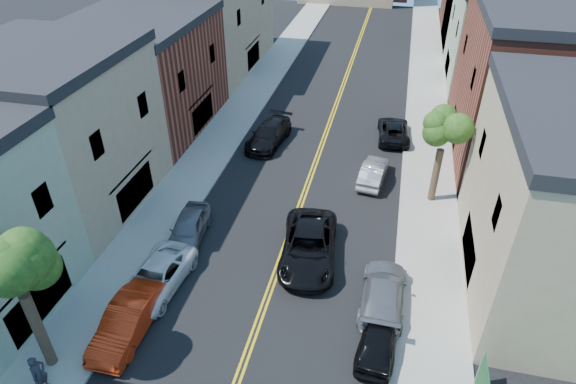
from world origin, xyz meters
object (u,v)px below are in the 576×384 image
Objects in this scene: red_sedan at (127,321)px; black_suv_lane at (309,246)px; black_car_left at (269,134)px; black_car_right at (379,337)px; pedestrian_left at (39,374)px; white_pickup at (156,278)px; dark_car_right_far at (394,130)px; silver_car_right at (373,172)px; grey_car_left at (189,228)px; grey_car_right at (383,293)px.

black_suv_lane is at bearing 44.07° from red_sedan.
black_car_left is 19.49m from black_car_right.
white_pickup is at bearing -12.71° from pedestrian_left.
dark_car_right_far is 15.42m from black_suv_lane.
dark_car_right_far is (0.99, 6.45, -0.01)m from silver_car_right.
red_sedan reaches higher than grey_car_left.
black_car_left is 22.44m from pedestrian_left.
black_car_left is 0.88× the size of black_suv_lane.
red_sedan is 1.14× the size of silver_car_right.
silver_car_right is 0.68× the size of black_suv_lane.
black_car_left is 1.31× the size of black_car_right.
white_pickup is at bearing 55.33° from dark_car_right_far.
white_pickup is 2.74× the size of pedestrian_left.
grey_car_left is 1.05× the size of silver_car_right.
grey_car_right reaches higher than white_pickup.
white_pickup is 0.95× the size of black_car_left.
dark_car_right_far is at bearing 25.33° from black_car_left.
grey_car_right is at bearing -85.12° from black_car_right.
black_car_right is (11.00, -1.19, -0.01)m from white_pickup.
silver_car_right is (8.08, -3.49, -0.10)m from black_car_left.
pedestrian_left reaches higher than dark_car_right_far.
black_car_left reaches higher than grey_car_right.
silver_car_right is 2.23× the size of pedestrian_left.
grey_car_right is 1.23× the size of silver_car_right.
grey_car_left is at bearing -90.04° from black_car_left.
red_sedan is 2.54× the size of pedestrian_left.
white_pickup is at bearing 58.71° from silver_car_right.
black_suv_lane is 13.46m from pedestrian_left.
pedestrian_left is at bearing -91.60° from black_car_left.
grey_car_left reaches higher than grey_car_right.
white_pickup is at bearing -97.06° from grey_car_left.
silver_car_right is (9.64, 12.37, -0.02)m from white_pickup.
red_sedan is 24.16m from dark_car_right_far.
red_sedan reaches higher than dark_car_right_far.
pedestrian_left is (-11.52, -18.69, 0.40)m from silver_car_right.
black_car_right is at bearing -31.68° from grey_car_left.
dark_car_right_far is at bearing 65.28° from white_pickup.
grey_car_right is at bearing -55.14° from pedestrian_left.
white_pickup is 1.00× the size of grey_car_right.
grey_car_right is (9.43, -14.43, -0.04)m from black_car_left.
silver_car_right is at bearing -27.81° from pedestrian_left.
grey_car_right is 17.40m from dark_car_right_far.
black_suv_lane is at bearing -58.73° from black_car_left.
dark_car_right_far is (9.07, 2.97, -0.11)m from black_car_left.
pedestrian_left is (-12.51, -25.14, 0.41)m from dark_car_right_far.
white_pickup is 1.23× the size of silver_car_right.
red_sedan is at bearing 22.24° from grey_car_right.
dark_car_right_far is at bearing -92.07° from silver_car_right.
grey_car_right is 0.84× the size of black_suv_lane.
black_car_left is (1.57, 15.86, 0.07)m from white_pickup.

